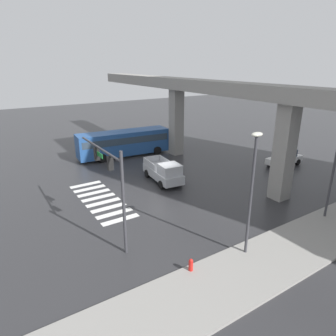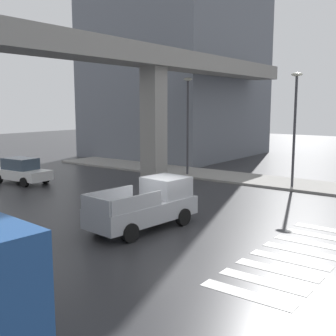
{
  "view_description": "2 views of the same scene",
  "coord_description": "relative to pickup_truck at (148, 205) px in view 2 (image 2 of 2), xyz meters",
  "views": [
    {
      "loc": [
        21.58,
        -13.45,
        10.55
      ],
      "look_at": [
        0.57,
        0.04,
        1.76
      ],
      "focal_mm": 32.13,
      "sensor_mm": 36.0,
      "label": 1
    },
    {
      "loc": [
        -13.97,
        -10.9,
        5.26
      ],
      "look_at": [
        1.08,
        0.39,
        2.41
      ],
      "focal_mm": 44.51,
      "sensor_mm": 36.0,
      "label": 2
    }
  ],
  "objects": [
    {
      "name": "sidewalk_east",
      "position": [
        13.19,
        1.7,
        -0.91
      ],
      "size": [
        4.0,
        36.0,
        0.15
      ],
      "primitive_type": "cube",
      "color": "gray",
      "rests_on": "ground"
    },
    {
      "name": "elevated_overpass",
      "position": [
        0.48,
        6.09,
        6.64
      ],
      "size": [
        50.0,
        2.39,
        8.92
      ],
      "color": "gray",
      "rests_on": "ground"
    },
    {
      "name": "sedan_white",
      "position": [
        2.85,
        13.54,
        -0.14
      ],
      "size": [
        2.17,
        4.4,
        1.72
      ],
      "color": "silver",
      "rests_on": "ground"
    },
    {
      "name": "street_lamp_mid_block",
      "position": [
        11.99,
        6.1,
        3.57
      ],
      "size": [
        0.44,
        0.7,
        7.24
      ],
      "color": "#38383D",
      "rests_on": "ground"
    },
    {
      "name": "street_lamp_near_corner",
      "position": [
        11.99,
        -1.93,
        3.57
      ],
      "size": [
        0.44,
        0.7,
        7.24
      ],
      "color": "#38383D",
      "rests_on": "ground"
    },
    {
      "name": "crosswalk_stripes",
      "position": [
        0.48,
        -6.38,
        -0.98
      ],
      "size": [
        8.25,
        2.8,
        0.01
      ],
      "color": "silver",
      "rests_on": "ground"
    },
    {
      "name": "pickup_truck",
      "position": [
        0.0,
        0.0,
        0.0
      ],
      "size": [
        5.27,
        2.47,
        2.08
      ],
      "color": "#A8AAAF",
      "rests_on": "ground"
    },
    {
      "name": "ground_plane",
      "position": [
        0.48,
        -0.3,
        -0.99
      ],
      "size": [
        120.0,
        120.0,
        0.0
      ],
      "primitive_type": "plane",
      "color": "#2D2D30"
    },
    {
      "name": "office_building",
      "position": [
        23.08,
        15.0,
        13.99
      ],
      "size": [
        15.78,
        14.43,
        29.95
      ],
      "primitive_type": "cube",
      "color": "slate",
      "rests_on": "ground"
    }
  ]
}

